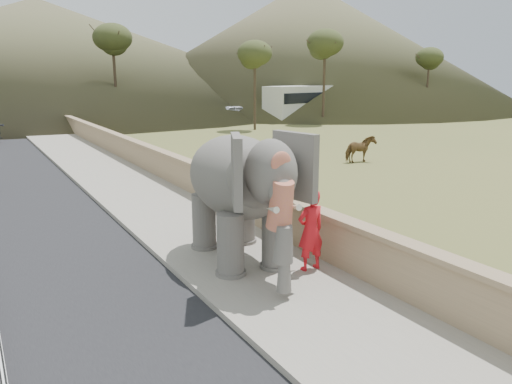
# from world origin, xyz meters

# --- Properties ---
(ground) EXTENTS (160.00, 160.00, 0.00)m
(ground) POSITION_xyz_m (0.00, 0.00, 0.00)
(ground) COLOR olive
(ground) RESTS_ON ground
(walkway) EXTENTS (3.00, 120.00, 0.15)m
(walkway) POSITION_xyz_m (0.00, 10.00, 0.07)
(walkway) COLOR #9E9687
(walkway) RESTS_ON ground
(parapet) EXTENTS (0.30, 120.00, 1.10)m
(parapet) POSITION_xyz_m (1.65, 10.00, 0.55)
(parapet) COLOR tan
(parapet) RESTS_ON ground
(cow) EXTENTS (1.51, 0.71, 1.27)m
(cow) POSITION_xyz_m (11.23, 13.02, 0.63)
(cow) COLOR brown
(cow) RESTS_ON ground
(distant_car) EXTENTS (4.29, 1.88, 1.44)m
(distant_car) POSITION_xyz_m (16.45, 35.26, 0.72)
(distant_car) COLOR silver
(distant_car) RESTS_ON ground
(bus_white) EXTENTS (11.28, 4.74, 3.10)m
(bus_white) POSITION_xyz_m (23.60, 33.29, 1.55)
(bus_white) COLOR silver
(bus_white) RESTS_ON ground
(bus_orange) EXTENTS (11.08, 2.89, 3.10)m
(bus_orange) POSITION_xyz_m (28.18, 33.96, 1.55)
(bus_orange) COLOR orange
(bus_orange) RESTS_ON ground
(hill_right) EXTENTS (56.00, 56.00, 16.00)m
(hill_right) POSITION_xyz_m (36.00, 52.00, 8.00)
(hill_right) COLOR brown
(hill_right) RESTS_ON ground
(hill_far) EXTENTS (80.00, 80.00, 14.00)m
(hill_far) POSITION_xyz_m (5.00, 70.00, 7.00)
(hill_far) COLOR brown
(hill_far) RESTS_ON ground
(elephant_and_man) EXTENTS (2.48, 4.15, 2.85)m
(elephant_and_man) POSITION_xyz_m (0.02, 4.40, 1.57)
(elephant_and_man) COLOR slate
(elephant_and_man) RESTS_ON ground
(trees) EXTENTS (47.50, 28.36, 9.72)m
(trees) POSITION_xyz_m (5.21, 30.35, 4.07)
(trees) COLOR #473828
(trees) RESTS_ON ground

